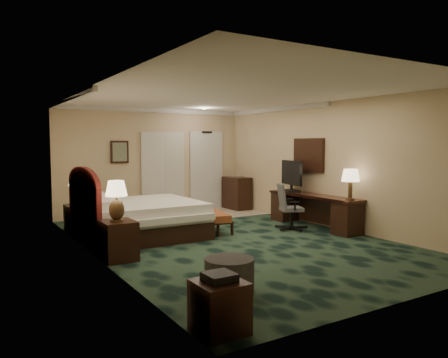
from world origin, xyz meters
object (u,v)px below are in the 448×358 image
lamp_far (77,190)px  desk (313,211)px  bed_bench (212,222)px  bed (141,219)px  tv (292,176)px  minibar (237,193)px  nightstand_near (119,240)px  side_table (219,307)px  nightstand_far (77,218)px  ottoman (229,276)px  desk_chair (291,207)px  lamp_near (117,201)px

lamp_far → desk: (4.46, -2.23, -0.51)m
bed_bench → desk: (2.11, -0.71, 0.15)m
desk → bed: bearing=164.2°
tv → minibar: bearing=102.8°
bed_bench → nightstand_near: bearing=-141.0°
side_table → lamp_far: bearing=90.0°
nightstand_far → tv: tv is taller
desk → minibar: (-0.00, 3.04, 0.09)m
nightstand_near → nightstand_far: (-0.03, 2.66, -0.03)m
side_table → desk: 5.67m
nightstand_far → bed_bench: nightstand_far is taller
nightstand_near → ottoman: nightstand_near is taller
nightstand_near → desk_chair: (3.85, 0.46, 0.18)m
side_table → minibar: minibar is taller
ottoman → bed: bearing=86.0°
nightstand_far → bed_bench: bearing=-32.4°
lamp_far → bed_bench: bearing=-32.9°
nightstand_far → ottoman: 4.90m
ottoman → desk_chair: bearing=39.6°
bed_bench → minibar: (2.11, 2.33, 0.24)m
nightstand_near → lamp_far: size_ratio=0.97×
ottoman → bed_bench: bearing=63.3°
lamp_far → tv: tv is taller
lamp_near → desk: (4.48, 0.47, -0.57)m
lamp_near → minibar: bearing=38.1°
ottoman → tv: size_ratio=0.65×
desk → nightstand_far: bearing=153.7°
tv → desk_chair: bearing=-116.1°
desk → tv: 0.99m
tv → nightstand_far: bearing=174.7°
nightstand_near → minibar: minibar is taller
ottoman → minibar: (3.80, 5.67, 0.23)m
lamp_near → bed: bearing=57.5°
bed → ottoman: bearing=-94.0°
lamp_near → lamp_far: lamp_near is taller
lamp_far → ottoman: 4.95m
nightstand_near → desk_chair: desk_chair is taller
bed → nightstand_near: bearing=-122.2°
bed → side_table: bearing=-101.5°
ottoman → minibar: bearing=56.2°
nightstand_far → side_table: (0.02, -5.72, -0.02)m
lamp_far → minibar: lamp_far is taller
nightstand_near → nightstand_far: 2.66m
nightstand_near → desk_chair: bearing=6.8°
nightstand_near → side_table: nightstand_near is taller
nightstand_near → nightstand_far: size_ratio=1.12×
lamp_far → side_table: lamp_far is taller
minibar → bed: bearing=-150.1°
side_table → lamp_near: bearing=90.5°
bed → lamp_far: size_ratio=3.42×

